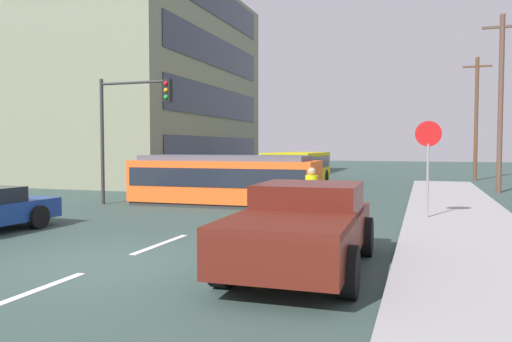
{
  "coord_description": "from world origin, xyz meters",
  "views": [
    {
      "loc": [
        5.72,
        -7.97,
        2.26
      ],
      "look_at": [
        0.05,
        8.65,
        1.38
      ],
      "focal_mm": 34.56,
      "sensor_mm": 36.0,
      "label": 1
    }
  ],
  "objects": [
    {
      "name": "streetcar_tram",
      "position": [
        -1.53,
        9.59,
        0.99
      ],
      "size": [
        7.23,
        2.75,
        1.92
      ],
      "color": "#F95D1E",
      "rests_on": "ground"
    },
    {
      "name": "pickup_truck_parked",
      "position": [
        3.65,
        0.82,
        0.8
      ],
      "size": [
        2.38,
        5.05,
        1.55
      ],
      "color": "#551B12",
      "rests_on": "ground"
    },
    {
      "name": "traffic_light_mast",
      "position": [
        -4.94,
        8.31,
        3.45
      ],
      "size": [
        3.11,
        0.33,
        4.88
      ],
      "color": "#333333",
      "rests_on": "ground"
    },
    {
      "name": "lane_stripe_4",
      "position": [
        0.0,
        21.59,
        0.01
      ],
      "size": [
        0.16,
        2.4,
        0.01
      ],
      "primitive_type": "cube",
      "color": "silver",
      "rests_on": "ground"
    },
    {
      "name": "city_bus",
      "position": [
        -0.88,
        18.54,
        1.1
      ],
      "size": [
        2.57,
        5.98,
        1.92
      ],
      "color": "gold",
      "rests_on": "ground"
    },
    {
      "name": "pedestrian_crossing",
      "position": [
        2.74,
        5.64,
        0.94
      ],
      "size": [
        0.51,
        0.36,
        1.67
      ],
      "color": "navy",
      "rests_on": "ground"
    },
    {
      "name": "corner_building",
      "position": [
        -14.12,
        21.54,
        6.4
      ],
      "size": [
        14.35,
        16.68,
        12.8
      ],
      "color": "gray",
      "rests_on": "ground"
    },
    {
      "name": "lane_stripe_3",
      "position": [
        0.0,
        15.59,
        0.01
      ],
      "size": [
        0.16,
        2.4,
        0.01
      ],
      "primitive_type": "cube",
      "color": "silver",
      "rests_on": "ground"
    },
    {
      "name": "stop_sign",
      "position": [
        5.84,
        7.57,
        2.19
      ],
      "size": [
        0.76,
        0.07,
        2.88
      ],
      "color": "gray",
      "rests_on": "sidewalk_curb_right"
    },
    {
      "name": "lane_stripe_0",
      "position": [
        0.0,
        -2.0,
        0.01
      ],
      "size": [
        0.16,
        2.4,
        0.01
      ],
      "primitive_type": "cube",
      "color": "silver",
      "rests_on": "ground"
    },
    {
      "name": "parked_sedan_far",
      "position": [
        -5.23,
        19.58,
        0.62
      ],
      "size": [
        2.07,
        4.05,
        1.19
      ],
      "color": "#244C3E",
      "rests_on": "ground"
    },
    {
      "name": "utility_pole_far",
      "position": [
        8.98,
        27.72,
        4.25
      ],
      "size": [
        1.8,
        0.24,
        8.14
      ],
      "color": "brown",
      "rests_on": "ground"
    },
    {
      "name": "lane_stripe_2",
      "position": [
        0.0,
        6.0,
        0.01
      ],
      "size": [
        0.16,
        2.4,
        0.01
      ],
      "primitive_type": "cube",
      "color": "silver",
      "rests_on": "ground"
    },
    {
      "name": "ground_plane",
      "position": [
        0.0,
        10.0,
        0.0
      ],
      "size": [
        120.0,
        120.0,
        0.0
      ],
      "primitive_type": "plane",
      "color": "#344943"
    },
    {
      "name": "parked_sedan_furthest",
      "position": [
        -5.11,
        25.14,
        0.62
      ],
      "size": [
        2.19,
        4.08,
        1.19
      ],
      "color": "#33563D",
      "rests_on": "ground"
    },
    {
      "name": "sidewalk_curb_right",
      "position": [
        6.8,
        6.0,
        0.07
      ],
      "size": [
        3.2,
        36.0,
        0.14
      ],
      "primitive_type": "cube",
      "color": "#9B9999",
      "rests_on": "ground"
    },
    {
      "name": "utility_pole_mid",
      "position": [
        9.22,
        18.57,
        4.49
      ],
      "size": [
        1.8,
        0.24,
        8.62
      ],
      "color": "brown",
      "rests_on": "ground"
    },
    {
      "name": "parked_sedan_mid",
      "position": [
        -5.78,
        13.56,
        0.62
      ],
      "size": [
        2.13,
        4.38,
        1.19
      ],
      "color": "silver",
      "rests_on": "ground"
    },
    {
      "name": "lane_stripe_1",
      "position": [
        0.0,
        2.0,
        0.01
      ],
      "size": [
        0.16,
        2.4,
        0.01
      ],
      "primitive_type": "cube",
      "color": "silver",
      "rests_on": "ground"
    }
  ]
}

